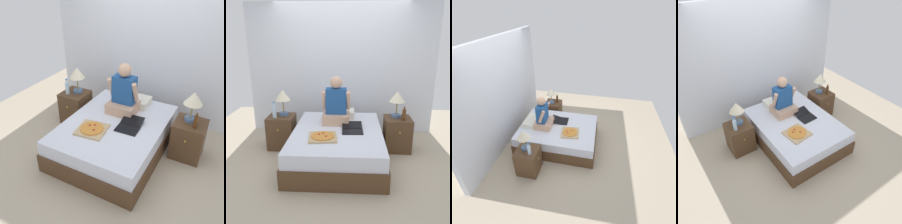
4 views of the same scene
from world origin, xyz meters
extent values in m
plane|color=tan|center=(0.00, 0.00, 0.00)|extent=(5.65, 5.65, 0.00)
cube|color=silver|center=(0.00, 1.30, 1.25)|extent=(3.65, 0.12, 2.50)
cube|color=#4C331E|center=(0.00, 0.00, 0.14)|extent=(1.42, 1.88, 0.28)
cube|color=silver|center=(0.00, 0.00, 0.39)|extent=(1.37, 1.82, 0.21)
cube|color=#4C331E|center=(-1.00, 0.39, 0.29)|extent=(0.44, 0.44, 0.57)
sphere|color=gold|center=(-1.00, 0.16, 0.40)|extent=(0.03, 0.03, 0.03)
cylinder|color=#4C6B93|center=(-0.96, 0.44, 0.60)|extent=(0.16, 0.16, 0.05)
cylinder|color=olive|center=(-0.96, 0.44, 0.73)|extent=(0.02, 0.02, 0.22)
cone|color=beige|center=(-0.96, 0.44, 0.93)|extent=(0.26, 0.26, 0.18)
cylinder|color=silver|center=(-1.08, 0.30, 0.67)|extent=(0.07, 0.07, 0.20)
cylinder|color=silver|center=(-1.08, 0.30, 0.80)|extent=(0.03, 0.03, 0.06)
cylinder|color=blue|center=(-1.08, 0.30, 0.84)|extent=(0.04, 0.04, 0.02)
cube|color=#4C331E|center=(1.00, 0.39, 0.29)|extent=(0.44, 0.44, 0.57)
sphere|color=gold|center=(1.00, 0.16, 0.40)|extent=(0.03, 0.03, 0.03)
cylinder|color=#4C6B93|center=(0.97, 0.44, 0.60)|extent=(0.16, 0.16, 0.05)
cylinder|color=olive|center=(0.97, 0.44, 0.73)|extent=(0.02, 0.02, 0.22)
cone|color=beige|center=(0.97, 0.44, 0.93)|extent=(0.26, 0.26, 0.18)
cylinder|color=#512D14|center=(1.07, 0.29, 0.66)|extent=(0.06, 0.06, 0.18)
cylinder|color=#512D14|center=(1.07, 0.29, 0.78)|extent=(0.03, 0.03, 0.05)
cube|color=silver|center=(0.00, 0.66, 0.55)|extent=(0.52, 0.34, 0.12)
cube|color=tan|center=(-0.04, 0.34, 0.57)|extent=(0.44, 0.40, 0.16)
cube|color=#1E4C8C|center=(-0.04, 0.37, 0.86)|extent=(0.34, 0.20, 0.42)
sphere|color=tan|center=(-0.04, 0.37, 1.17)|extent=(0.20, 0.20, 0.20)
cylinder|color=tan|center=(-0.24, 0.32, 0.88)|extent=(0.07, 0.18, 0.32)
cylinder|color=tan|center=(0.16, 0.32, 0.88)|extent=(0.07, 0.18, 0.32)
cube|color=black|center=(0.23, -0.09, 0.50)|extent=(0.33, 0.23, 0.02)
cube|color=black|center=(0.23, 0.12, 0.54)|extent=(0.32, 0.21, 0.06)
cube|color=tan|center=(-0.19, -0.33, 0.50)|extent=(0.45, 0.45, 0.02)
cylinder|color=#CC7F33|center=(-0.19, -0.33, 0.52)|extent=(0.33, 0.33, 0.02)
cylinder|color=maroon|center=(-0.25, -0.29, 0.53)|extent=(0.04, 0.04, 0.00)
cylinder|color=maroon|center=(-0.14, -0.36, 0.53)|extent=(0.04, 0.04, 0.00)
cylinder|color=maroon|center=(-0.19, -0.25, 0.53)|extent=(0.04, 0.04, 0.00)
camera|label=1|loc=(1.41, -2.72, 2.51)|focal=40.00mm
camera|label=2|loc=(0.21, -3.63, 1.93)|focal=40.00mm
camera|label=3|loc=(-3.32, -0.86, 3.07)|focal=28.00mm
camera|label=4|loc=(-1.94, -2.66, 3.13)|focal=35.00mm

